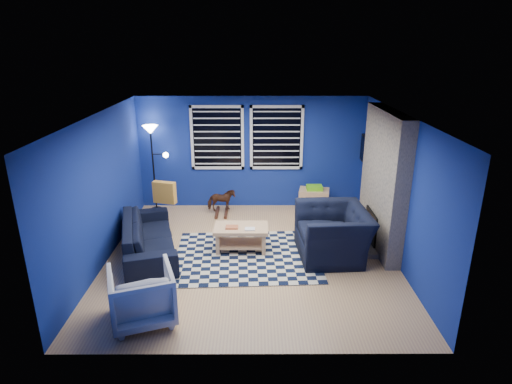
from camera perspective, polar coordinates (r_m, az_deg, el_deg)
floor at (r=7.66m, az=-0.69°, el=-8.60°), size 5.00×5.00×0.00m
ceiling at (r=6.84m, az=-0.78°, el=10.20°), size 5.00×5.00×0.00m
wall_back at (r=9.55m, az=-0.60°, el=5.22°), size 5.00×0.00×5.00m
wall_left at (r=7.60m, az=-19.94°, el=0.23°), size 0.00×5.00×5.00m
wall_right at (r=7.55m, az=18.59°, el=0.28°), size 0.00×5.00×5.00m
fireplace at (r=7.98m, az=16.50°, el=1.10°), size 0.65×2.00×2.50m
window_left at (r=9.47m, az=-5.19°, el=7.19°), size 1.17×0.06×1.42m
window_right at (r=9.44m, az=2.76°, el=7.22°), size 1.17×0.06×1.42m
tv at (r=9.33m, az=14.63°, el=5.20°), size 0.07×1.00×0.58m
rug at (r=7.66m, az=-1.22°, el=-8.53°), size 2.59×2.11×0.02m
sofa at (r=7.88m, az=-14.14°, el=-5.80°), size 2.32×1.40×0.63m
armchair_big at (r=7.63m, az=10.22°, el=-5.40°), size 1.41×1.25×0.86m
armchair_bent at (r=6.10m, az=-14.96°, el=-13.14°), size 1.05×1.07×0.77m
rocking_horse at (r=9.36m, az=-4.65°, el=-1.12°), size 0.39×0.63×0.50m
coffee_table at (r=7.74m, az=-2.01°, el=-5.52°), size 0.97×0.56×0.48m
cabinet at (r=9.52m, az=7.71°, el=-1.15°), size 0.71×0.54×0.63m
floor_lamp at (r=9.48m, az=-13.67°, el=6.55°), size 0.52×0.32×1.91m
throw_pillow at (r=8.44m, az=-12.10°, el=-0.05°), size 0.46×0.25×0.42m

